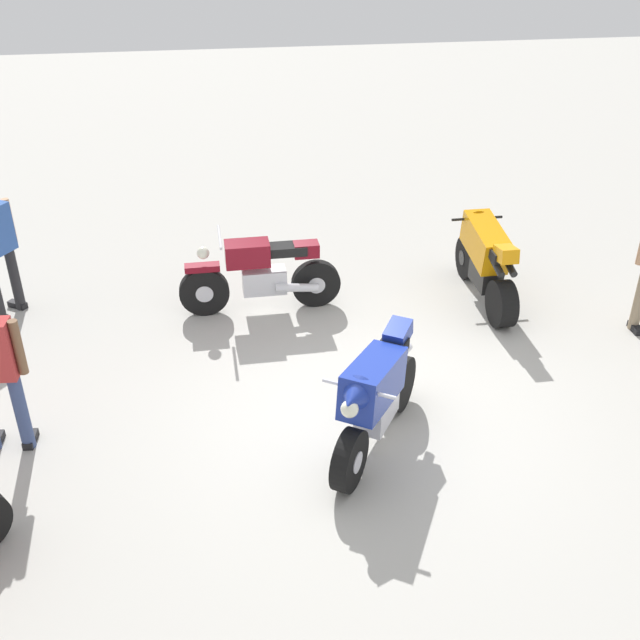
% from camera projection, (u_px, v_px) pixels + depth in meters
% --- Properties ---
extents(ground_plane, '(40.00, 40.00, 0.00)m').
position_uv_depth(ground_plane, '(368.00, 407.00, 8.14)').
color(ground_plane, '#ADAAA3').
extents(motorcycle_blue_sportbike, '(1.21, 1.75, 1.14)m').
position_uv_depth(motorcycle_blue_sportbike, '(376.00, 395.00, 7.32)').
color(motorcycle_blue_sportbike, black).
rests_on(motorcycle_blue_sportbike, ground).
extents(motorcycle_maroon_cruiser, '(2.09, 0.70, 1.09)m').
position_uv_depth(motorcycle_maroon_cruiser, '(261.00, 274.00, 9.72)').
color(motorcycle_maroon_cruiser, black).
rests_on(motorcycle_maroon_cruiser, ground).
extents(motorcycle_orange_sportbike, '(0.70, 1.95, 1.14)m').
position_uv_depth(motorcycle_orange_sportbike, '(486.00, 259.00, 9.93)').
color(motorcycle_orange_sportbike, black).
rests_on(motorcycle_orange_sportbike, ground).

